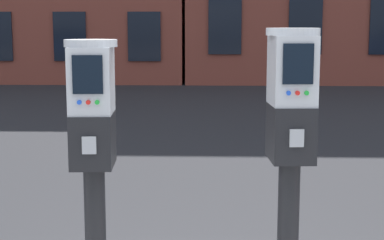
{
  "coord_description": "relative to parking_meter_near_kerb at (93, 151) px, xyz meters",
  "views": [
    {
      "loc": [
        -0.07,
        -2.62,
        1.68
      ],
      "look_at": [
        -0.16,
        -0.02,
        1.28
      ],
      "focal_mm": 57.54,
      "sensor_mm": 36.0,
      "label": 1
    }
  ],
  "objects": [
    {
      "name": "parking_meter_near_kerb",
      "position": [
        0.0,
        0.0,
        0.0
      ],
      "size": [
        0.23,
        0.26,
        1.48
      ],
      "rotation": [
        0.0,
        0.0,
        -1.5
      ],
      "color": "black",
      "rests_on": "sidewalk_slab"
    },
    {
      "name": "parking_meter_twin_adjacent",
      "position": [
        0.82,
        0.0,
        0.03
      ],
      "size": [
        0.23,
        0.26,
        1.53
      ],
      "rotation": [
        0.0,
        0.0,
        -1.5
      ],
      "color": "black",
      "rests_on": "sidewalk_slab"
    }
  ]
}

